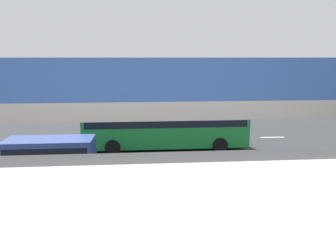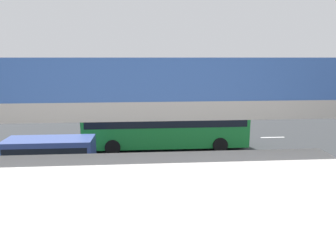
% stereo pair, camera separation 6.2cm
% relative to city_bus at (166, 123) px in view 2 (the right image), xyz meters
% --- Properties ---
extents(ground, '(80.00, 80.00, 0.00)m').
position_rel_city_bus_xyz_m(ground, '(-1.02, -0.01, -1.88)').
color(ground, '#2D3033').
extents(city_bus, '(11.54, 2.85, 3.15)m').
position_rel_city_bus_xyz_m(city_bus, '(0.00, 0.00, 0.00)').
color(city_bus, '#1E8C38').
rests_on(city_bus, ground).
extents(parked_van, '(4.80, 2.17, 2.05)m').
position_rel_city_bus_xyz_m(parked_van, '(6.81, 4.62, -0.70)').
color(parked_van, '#33478C').
rests_on(parked_van, ground).
extents(bicycle_green, '(1.77, 0.44, 0.96)m').
position_rel_city_bus_xyz_m(bicycle_green, '(10.00, 2.58, -1.51)').
color(bicycle_green, black).
rests_on(bicycle_green, ground).
extents(traffic_sign, '(0.08, 0.60, 2.80)m').
position_rel_city_bus_xyz_m(traffic_sign, '(5.95, -4.94, 0.01)').
color(traffic_sign, slate).
rests_on(traffic_sign, ground).
extents(lane_dash_leftmost, '(2.00, 0.20, 0.01)m').
position_rel_city_bus_xyz_m(lane_dash_leftmost, '(-9.02, -2.51, -1.88)').
color(lane_dash_leftmost, silver).
rests_on(lane_dash_leftmost, ground).
extents(lane_dash_left, '(2.00, 0.20, 0.01)m').
position_rel_city_bus_xyz_m(lane_dash_left, '(-5.02, -2.51, -1.88)').
color(lane_dash_left, silver).
rests_on(lane_dash_left, ground).
extents(lane_dash_centre, '(2.00, 0.20, 0.01)m').
position_rel_city_bus_xyz_m(lane_dash_centre, '(-1.02, -2.51, -1.88)').
color(lane_dash_centre, silver).
rests_on(lane_dash_centre, ground).
extents(lane_dash_right, '(2.00, 0.20, 0.01)m').
position_rel_city_bus_xyz_m(lane_dash_right, '(2.98, -2.51, -1.88)').
color(lane_dash_right, silver).
rests_on(lane_dash_right, ground).
extents(lane_dash_rightmost, '(2.00, 0.20, 0.01)m').
position_rel_city_bus_xyz_m(lane_dash_rightmost, '(6.98, -2.51, -1.88)').
color(lane_dash_rightmost, silver).
rests_on(lane_dash_rightmost, ground).
extents(pedestrian_overpass, '(24.97, 2.60, 6.44)m').
position_rel_city_bus_xyz_m(pedestrian_overpass, '(-1.02, 12.78, 2.82)').
color(pedestrian_overpass, '#B2ADA5').
rests_on(pedestrian_overpass, ground).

